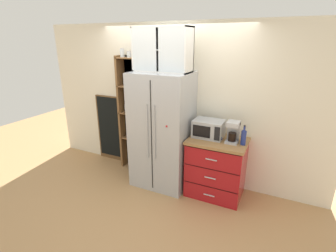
% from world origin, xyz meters
% --- Properties ---
extents(ground_plane, '(10.68, 10.68, 0.00)m').
position_xyz_m(ground_plane, '(0.00, 0.00, 0.00)').
color(ground_plane, tan).
extents(wall_back_cream, '(4.98, 0.10, 2.55)m').
position_xyz_m(wall_back_cream, '(0.00, 0.40, 1.27)').
color(wall_back_cream, silver).
rests_on(wall_back_cream, ground).
extents(refrigerator, '(0.89, 0.72, 1.83)m').
position_xyz_m(refrigerator, '(0.00, 0.00, 0.92)').
color(refrigerator, '#ADAFB5').
rests_on(refrigerator, ground).
extents(pantry_shelf_column, '(0.51, 0.26, 2.15)m').
position_xyz_m(pantry_shelf_column, '(-0.72, 0.30, 1.07)').
color(pantry_shelf_column, brown).
rests_on(pantry_shelf_column, ground).
extents(counter_cabinet, '(0.84, 0.64, 0.90)m').
position_xyz_m(counter_cabinet, '(0.89, 0.05, 0.45)').
color(counter_cabinet, '#A8161C').
rests_on(counter_cabinet, ground).
extents(microwave, '(0.44, 0.33, 0.26)m').
position_xyz_m(microwave, '(0.73, 0.10, 1.03)').
color(microwave, '#ADAFB5').
rests_on(microwave, counter_cabinet).
extents(coffee_maker, '(0.17, 0.20, 0.31)m').
position_xyz_m(coffee_maker, '(1.09, 0.05, 1.06)').
color(coffee_maker, '#B7B7BC').
rests_on(coffee_maker, counter_cabinet).
extents(mug_navy, '(0.11, 0.08, 0.09)m').
position_xyz_m(mug_navy, '(0.89, -0.02, 0.95)').
color(mug_navy, navy).
rests_on(mug_navy, counter_cabinet).
extents(bottle_amber, '(0.06, 0.06, 0.25)m').
position_xyz_m(bottle_amber, '(0.89, 0.10, 1.01)').
color(bottle_amber, brown).
rests_on(bottle_amber, counter_cabinet).
extents(bottle_cobalt, '(0.07, 0.07, 0.28)m').
position_xyz_m(bottle_cobalt, '(1.25, 0.02, 1.03)').
color(bottle_cobalt, navy).
rests_on(bottle_cobalt, counter_cabinet).
extents(upper_cabinet, '(0.85, 0.32, 0.62)m').
position_xyz_m(upper_cabinet, '(0.00, 0.05, 2.14)').
color(upper_cabinet, silver).
rests_on(upper_cabinet, refrigerator).
extents(chalkboard_menu, '(0.60, 0.04, 1.29)m').
position_xyz_m(chalkboard_menu, '(-1.29, 0.33, 0.65)').
color(chalkboard_menu, brown).
rests_on(chalkboard_menu, ground).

